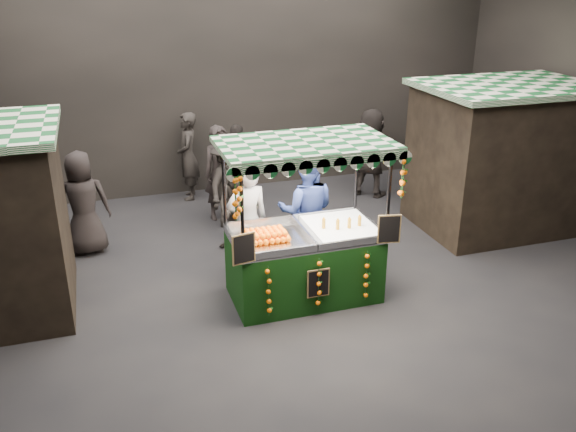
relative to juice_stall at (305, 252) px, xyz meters
name	(u,v)px	position (x,y,z in m)	size (l,w,h in m)	color
ground	(294,299)	(-0.18, -0.03, -0.72)	(12.00, 12.00, 0.00)	black
market_hall	(295,60)	(-0.18, -0.03, 2.66)	(12.10, 10.10, 5.05)	black
neighbour_stall_right	(502,156)	(4.22, 1.47, 0.59)	(3.00, 2.20, 2.60)	black
juice_stall	(305,252)	(0.00, 0.00, 0.00)	(2.39, 1.41, 2.32)	black
vendor_grey	(248,222)	(-0.62, 0.88, 0.19)	(0.72, 0.53, 1.82)	gray
vendor_blue	(306,211)	(0.34, 0.94, 0.22)	(1.09, 0.97, 1.87)	navy
shopper_0	(221,173)	(-0.51, 3.32, 0.18)	(0.70, 0.50, 1.79)	#2A2322
shopper_1	(239,208)	(-0.54, 1.77, 0.06)	(0.96, 0.94, 1.56)	#2E2925
shopper_2	(238,170)	(-0.16, 3.40, 0.16)	(1.11, 0.86, 1.76)	black
shopper_3	(228,184)	(-0.47, 2.87, 0.11)	(1.17, 1.20, 1.65)	black
shopper_4	(83,203)	(-2.97, 2.52, 0.15)	(0.86, 0.56, 1.75)	black
shopper_5	(371,152)	(2.68, 3.62, 0.20)	(1.61, 1.56, 1.84)	#2C2724
shopper_6	(188,156)	(-0.92, 4.57, 0.18)	(0.53, 0.71, 1.79)	#2C2824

